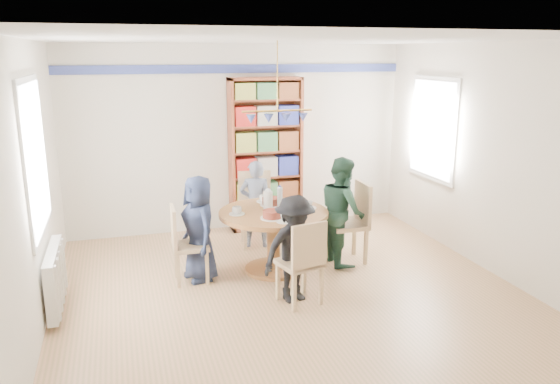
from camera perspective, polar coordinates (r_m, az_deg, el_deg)
name	(u,v)px	position (r m, az deg, el deg)	size (l,w,h in m)	color
ground	(290,293)	(6.13, 1.10, -10.46)	(5.00, 5.00, 0.00)	tan
room_shell	(247,134)	(6.39, -3.46, 6.03)	(5.00, 5.00, 5.00)	white
radiator	(55,278)	(6.06, -22.42, -8.30)	(0.12, 1.00, 0.60)	silver
dining_table	(274,227)	(6.52, -0.67, -3.65)	(1.30, 1.30, 0.75)	brown
chair_left	(184,241)	(6.32, -10.05, -5.05)	(0.41, 0.41, 0.90)	tan
chair_right	(354,218)	(6.91, 7.71, -2.76)	(0.45, 0.45, 1.01)	tan
chair_far	(256,205)	(7.48, -2.55, -1.35)	(0.49, 0.49, 1.00)	tan
chair_near	(303,259)	(5.66, 2.47, -7.05)	(0.49, 0.49, 0.92)	tan
person_left	(199,228)	(6.33, -8.44, -3.78)	(0.60, 0.39, 1.23)	#192138
person_right	(342,211)	(6.79, 6.51, -1.96)	(0.65, 0.51, 1.35)	#1C382A
person_far	(256,204)	(7.34, -2.56, -1.26)	(0.44, 0.29, 1.19)	gray
person_near	(295,249)	(5.74, 1.53, -5.98)	(0.75, 0.43, 1.15)	black
bookshelf	(266,156)	(8.04, -1.52, 3.81)	(1.07, 0.32, 2.24)	brown
tableware	(271,206)	(6.46, -0.94, -1.45)	(1.07, 1.07, 0.28)	white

